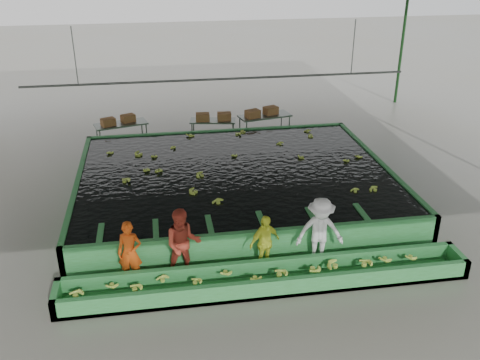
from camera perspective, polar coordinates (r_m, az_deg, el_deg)
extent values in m
plane|color=gray|center=(16.26, 0.29, -3.93)|extent=(80.00, 80.00, 0.00)
cube|color=gray|center=(14.53, 0.33, 13.63)|extent=(20.00, 22.00, 0.04)
cube|color=black|center=(17.21, -0.54, 0.92)|extent=(9.70, 7.70, 0.00)
cylinder|color=#59605B|center=(19.80, -2.16, 10.71)|extent=(0.08, 0.08, 14.00)
cylinder|color=#59605B|center=(19.60, -17.23, 12.50)|extent=(0.04, 0.04, 2.00)
cylinder|color=#59605B|center=(20.79, 12.00, 13.71)|extent=(0.04, 0.04, 2.00)
imported|color=#DB4A10|center=(13.28, -11.67, -7.60)|extent=(0.66, 0.49, 1.63)
imported|color=#AE3726|center=(13.20, -6.10, -6.80)|extent=(0.90, 0.70, 1.86)
imported|color=#E4F037|center=(13.51, 2.64, -6.71)|extent=(0.96, 0.70, 1.52)
imported|color=silver|center=(13.76, 8.52, -5.50)|extent=(1.28, 0.82, 1.87)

